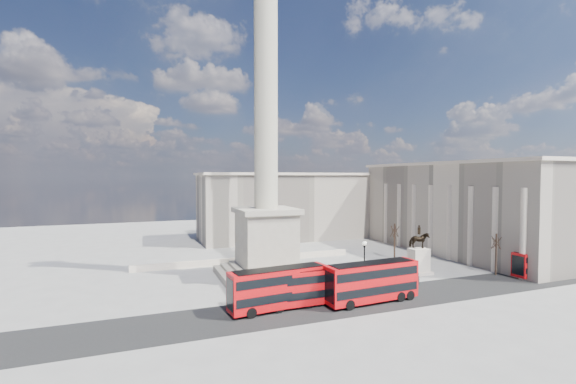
# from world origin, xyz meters

# --- Properties ---
(ground) EXTENTS (180.00, 180.00, 0.00)m
(ground) POSITION_xyz_m (0.00, 0.00, 0.00)
(ground) COLOR gray
(ground) RESTS_ON ground
(asphalt_road) EXTENTS (120.00, 9.00, 0.01)m
(asphalt_road) POSITION_xyz_m (5.00, -10.00, 0.00)
(asphalt_road) COLOR #252525
(asphalt_road) RESTS_ON ground
(nelsons_column) EXTENTS (14.00, 14.00, 49.85)m
(nelsons_column) POSITION_xyz_m (0.00, 5.00, 12.92)
(nelsons_column) COLOR #B4AB96
(nelsons_column) RESTS_ON ground
(balustrade_wall) EXTENTS (40.00, 0.60, 1.10)m
(balustrade_wall) POSITION_xyz_m (0.00, 16.00, 0.55)
(balustrade_wall) COLOR beige
(balustrade_wall) RESTS_ON ground
(building_east) EXTENTS (19.00, 46.00, 18.60)m
(building_east) POSITION_xyz_m (45.00, 10.00, 9.32)
(building_east) COLOR beige
(building_east) RESTS_ON ground
(building_northeast) EXTENTS (51.00, 17.00, 16.60)m
(building_northeast) POSITION_xyz_m (20.00, 40.00, 8.32)
(building_northeast) COLOR beige
(building_northeast) RESTS_ON ground
(red_bus_a) EXTENTS (12.29, 4.01, 4.89)m
(red_bus_a) POSITION_xyz_m (-2.85, -9.10, 2.57)
(red_bus_a) COLOR red
(red_bus_a) RESTS_ON ground
(red_bus_b) EXTENTS (11.07, 2.76, 4.47)m
(red_bus_b) POSITION_xyz_m (0.34, -9.11, 2.35)
(red_bus_b) COLOR red
(red_bus_b) RESTS_ON ground
(red_bus_c) EXTENTS (12.50, 3.58, 5.01)m
(red_bus_c) POSITION_xyz_m (8.78, -10.86, 2.63)
(red_bus_c) COLOR red
(red_bus_c) RESTS_ON ground
(red_bus_d) EXTENTS (10.09, 2.91, 4.04)m
(red_bus_d) POSITION_xyz_m (40.43, -9.38, 2.12)
(red_bus_d) COLOR red
(red_bus_d) RESTS_ON ground
(victorian_lamp) EXTENTS (0.59, 0.59, 6.87)m
(victorian_lamp) POSITION_xyz_m (10.31, -6.55, 4.05)
(victorian_lamp) COLOR black
(victorian_lamp) RESTS_ON ground
(equestrian_statue) EXTENTS (3.77, 2.82, 7.91)m
(equestrian_statue) POSITION_xyz_m (23.55, -1.62, 2.73)
(equestrian_statue) COLOR beige
(equestrian_statue) RESTS_ON ground
(bare_tree_near) EXTENTS (1.59, 1.59, 6.95)m
(bare_tree_near) POSITION_xyz_m (34.57, -6.53, 5.47)
(bare_tree_near) COLOR #332319
(bare_tree_near) RESTS_ON ground
(bare_tree_mid) EXTENTS (1.88, 1.88, 7.11)m
(bare_tree_mid) POSITION_xyz_m (26.81, 9.10, 5.60)
(bare_tree_mid) COLOR #332319
(bare_tree_mid) RESTS_ON ground
(bare_tree_far) EXTENTS (1.66, 1.66, 6.78)m
(bare_tree_far) POSITION_xyz_m (37.43, 14.39, 5.34)
(bare_tree_far) COLOR #332319
(bare_tree_far) RESTS_ON ground
(pedestrian_walking) EXTENTS (0.70, 0.49, 1.84)m
(pedestrian_walking) POSITION_xyz_m (18.29, -6.24, 0.92)
(pedestrian_walking) COLOR #24292A
(pedestrian_walking) RESTS_ON ground
(pedestrian_standing) EXTENTS (1.06, 1.03, 1.72)m
(pedestrian_standing) POSITION_xyz_m (19.28, -6.50, 0.86)
(pedestrian_standing) COLOR #24292A
(pedestrian_standing) RESTS_ON ground
(pedestrian_crossing) EXTENTS (0.71, 0.97, 1.54)m
(pedestrian_crossing) POSITION_xyz_m (8.62, -2.57, 0.77)
(pedestrian_crossing) COLOR #24292A
(pedestrian_crossing) RESTS_ON ground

